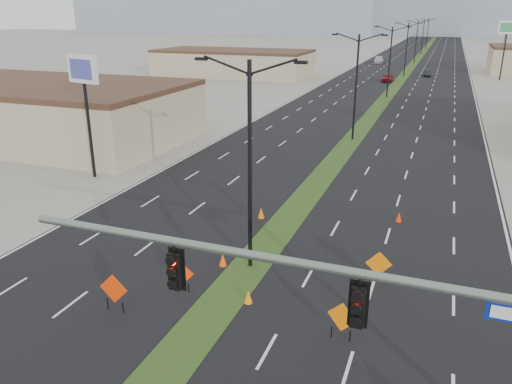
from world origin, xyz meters
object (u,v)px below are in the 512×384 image
(car_left, at_px, (388,78))
(construction_sign_5, at_px, (379,265))
(streetlight_5, at_px, (423,36))
(construction_sign_2, at_px, (182,275))
(streetlight_2, at_px, (390,60))
(streetlight_6, at_px, (428,32))
(car_far, at_px, (379,60))
(cone_3, at_px, (261,213))
(streetlight_1, at_px, (356,84))
(construction_sign_1, at_px, (114,290))
(pole_sign_east_far, at_px, (507,32))
(signal_mast, at_px, (437,338))
(construction_sign_3, at_px, (342,318))
(streetlight_4, at_px, (416,40))
(cone_1, at_px, (223,260))
(cone_2, at_px, (399,217))
(streetlight_3, at_px, (406,48))
(cone_0, at_px, (248,297))
(car_mid, at_px, (427,73))
(pole_sign_west, at_px, (84,79))
(streetlight_0, at_px, (250,162))

(car_left, height_order, construction_sign_5, construction_sign_5)
(streetlight_5, relative_size, construction_sign_2, 7.04)
(streetlight_2, xyz_separation_m, streetlight_6, (0.00, 112.00, 0.00))
(car_far, height_order, cone_3, car_far)
(streetlight_1, relative_size, construction_sign_1, 5.73)
(car_far, bearing_deg, cone_3, -94.23)
(streetlight_6, height_order, car_left, streetlight_6)
(construction_sign_2, bearing_deg, car_left, 73.94)
(construction_sign_1, bearing_deg, streetlight_2, 84.98)
(streetlight_1, xyz_separation_m, streetlight_6, (0.00, 140.00, 0.00))
(car_far, bearing_deg, pole_sign_east_far, -52.70)
(streetlight_6, bearing_deg, signal_mast, -87.25)
(car_far, distance_m, construction_sign_3, 114.09)
(streetlight_4, height_order, pole_sign_east_far, pole_sign_east_far)
(streetlight_1, relative_size, construction_sign_5, 6.24)
(cone_1, height_order, cone_2, cone_1)
(pole_sign_east_far, bearing_deg, signal_mast, -112.77)
(streetlight_6, distance_m, car_far, 59.80)
(streetlight_2, relative_size, construction_sign_5, 6.24)
(construction_sign_1, bearing_deg, streetlight_3, 86.10)
(streetlight_2, height_order, cone_0, streetlight_2)
(construction_sign_2, relative_size, cone_3, 2.08)
(streetlight_6, height_order, car_far, streetlight_6)
(streetlight_5, height_order, cone_0, streetlight_5)
(car_mid, bearing_deg, signal_mast, -93.70)
(car_far, bearing_deg, car_mid, -70.03)
(car_mid, bearing_deg, streetlight_4, 92.94)
(streetlight_2, distance_m, car_left, 18.83)
(construction_sign_2, relative_size, pole_sign_west, 0.16)
(streetlight_2, height_order, streetlight_4, same)
(streetlight_1, relative_size, streetlight_3, 1.00)
(streetlight_3, relative_size, pole_sign_east_far, 0.95)
(streetlight_1, bearing_deg, pole_sign_east_far, 72.75)
(streetlight_3, height_order, cone_1, streetlight_3)
(streetlight_5, xyz_separation_m, car_far, (-8.24, -31.05, -4.63))
(construction_sign_5, distance_m, cone_1, 7.52)
(streetlight_4, height_order, cone_2, streetlight_4)
(signal_mast, relative_size, car_far, 3.02)
(streetlight_4, relative_size, streetlight_6, 1.00)
(cone_1, distance_m, cone_2, 11.67)
(streetlight_0, xyz_separation_m, streetlight_1, (0.00, 28.00, 0.00))
(car_left, bearing_deg, cone_3, -88.86)
(streetlight_3, height_order, cone_3, streetlight_3)
(streetlight_4, height_order, car_left, streetlight_4)
(streetlight_6, relative_size, construction_sign_3, 6.13)
(car_far, xyz_separation_m, pole_sign_west, (-8.16, -99.80, 6.60))
(streetlight_6, xyz_separation_m, car_mid, (4.34, -82.83, -4.78))
(streetlight_2, height_order, car_far, streetlight_2)
(streetlight_1, distance_m, pole_sign_east_far, 58.34)
(car_left, distance_m, cone_0, 77.36)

